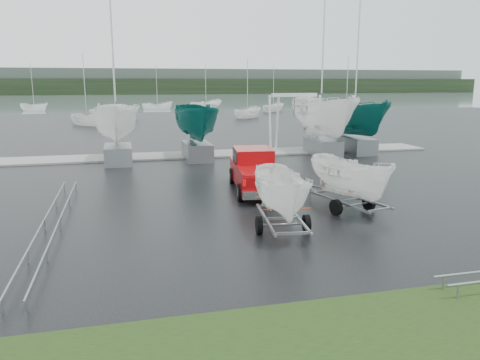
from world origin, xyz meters
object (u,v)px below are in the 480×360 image
pickup_truck (255,169)px  boat_hoist (294,114)px  trailer_hitched (283,155)px  trailer_parked (352,144)px

pickup_truck → boat_hoist: (5.95, 10.82, 1.71)m
trailer_hitched → boat_hoist: trailer_hitched is taller
pickup_truck → trailer_hitched: (-0.83, -6.20, 1.64)m
pickup_truck → trailer_parked: (2.52, -4.50, 1.67)m
trailer_hitched → trailer_parked: bearing=34.5°
pickup_truck → trailer_hitched: 6.46m
trailer_hitched → boat_hoist: bearing=75.9°
boat_hoist → trailer_parked: bearing=-102.6°
pickup_truck → trailer_parked: trailer_parked is taller
trailer_parked → boat_hoist: 15.70m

